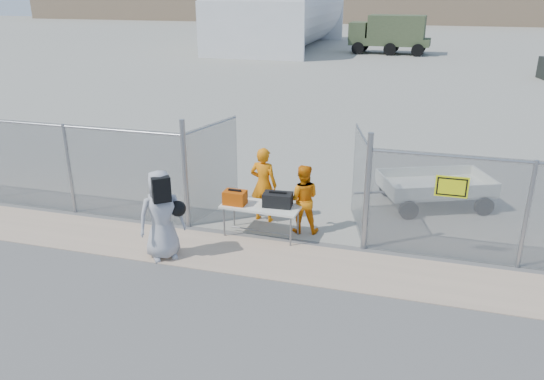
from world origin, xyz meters
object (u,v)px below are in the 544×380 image
(security_worker_right, at_px, (302,199))
(visitor, at_px, (161,215))
(security_worker_left, at_px, (264,185))
(utility_trailer, at_px, (435,190))
(folding_table, at_px, (261,221))

(security_worker_right, relative_size, visitor, 0.85)
(security_worker_left, height_order, utility_trailer, security_worker_left)
(security_worker_right, distance_m, utility_trailer, 3.74)
(visitor, distance_m, utility_trailer, 6.84)
(security_worker_left, bearing_deg, security_worker_right, 166.85)
(folding_table, bearing_deg, utility_trailer, 40.80)
(visitor, bearing_deg, folding_table, 4.24)
(security_worker_left, distance_m, visitor, 2.70)
(security_worker_left, relative_size, security_worker_right, 1.13)
(folding_table, height_order, security_worker_left, security_worker_left)
(folding_table, height_order, visitor, visitor)
(security_worker_left, height_order, security_worker_right, security_worker_left)
(security_worker_left, distance_m, utility_trailer, 4.38)
(security_worker_left, relative_size, utility_trailer, 0.52)
(folding_table, height_order, utility_trailer, utility_trailer)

